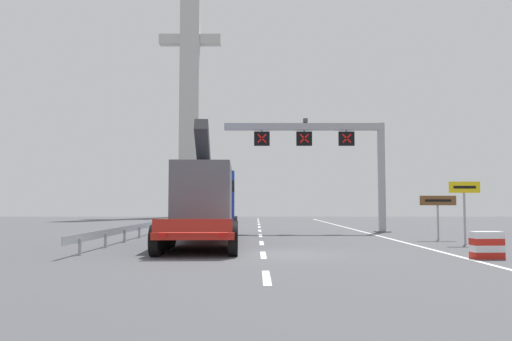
% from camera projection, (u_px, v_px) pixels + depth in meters
% --- Properties ---
extents(ground, '(112.00, 112.00, 0.00)m').
position_uv_depth(ground, '(278.00, 254.00, 18.54)').
color(ground, '#4C4C51').
extents(lane_markings, '(0.20, 52.89, 0.01)m').
position_uv_depth(lane_markings, '(259.00, 229.00, 37.64)').
color(lane_markings, silver).
rests_on(lane_markings, ground).
extents(edge_line_right, '(0.20, 63.00, 0.01)m').
position_uv_depth(edge_line_right, '(373.00, 234.00, 30.52)').
color(edge_line_right, silver).
rests_on(edge_line_right, ground).
extents(overhead_lane_gantry, '(10.72, 0.90, 7.42)m').
position_uv_depth(overhead_lane_gantry, '(327.00, 145.00, 33.44)').
color(overhead_lane_gantry, '#9EA0A5').
rests_on(overhead_lane_gantry, ground).
extents(heavy_haul_truck_red, '(3.43, 14.13, 5.30)m').
position_uv_depth(heavy_haul_truck_red, '(207.00, 201.00, 25.18)').
color(heavy_haul_truck_red, red).
rests_on(heavy_haul_truck_red, ground).
extents(exit_sign_yellow, '(1.40, 0.15, 2.83)m').
position_uv_depth(exit_sign_yellow, '(464.00, 197.00, 23.01)').
color(exit_sign_yellow, '#9EA0A5').
rests_on(exit_sign_yellow, ground).
extents(tourist_info_sign_brown, '(1.84, 0.15, 2.24)m').
position_uv_depth(tourist_info_sign_brown, '(438.00, 206.00, 25.87)').
color(tourist_info_sign_brown, '#9EA0A5').
rests_on(tourist_info_sign_brown, ground).
extents(crash_barrier_striped, '(1.03, 0.56, 0.90)m').
position_uv_depth(crash_barrier_striped, '(486.00, 245.00, 16.99)').
color(crash_barrier_striped, red).
rests_on(crash_barrier_striped, ground).
extents(guardrail_left, '(0.13, 27.76, 0.76)m').
position_uv_depth(guardrail_left, '(150.00, 225.00, 30.43)').
color(guardrail_left, '#999EA3').
rests_on(guardrail_left, ground).
extents(bridge_pylon_distant, '(9.00, 2.00, 41.76)m').
position_uv_depth(bridge_pylon_distant, '(190.00, 71.00, 74.77)').
color(bridge_pylon_distant, '#B7B7B2').
rests_on(bridge_pylon_distant, ground).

